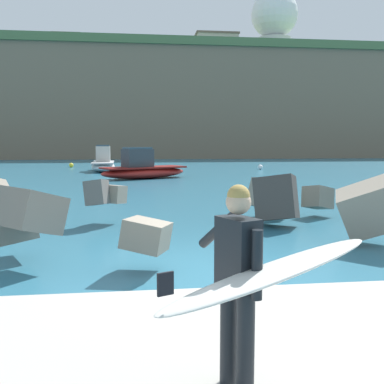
# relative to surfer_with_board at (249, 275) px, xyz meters

# --- Properties ---
(ground_plane) EXTENTS (400.00, 400.00, 0.00)m
(ground_plane) POSITION_rel_surfer_with_board_xyz_m (0.39, 4.57, -1.28)
(ground_plane) COLOR #2D6B84
(walkway_path) EXTENTS (48.00, 4.40, 0.24)m
(walkway_path) POSITION_rel_surfer_with_board_xyz_m (0.39, 0.57, -1.16)
(walkway_path) COLOR #B2ADA3
(walkway_path) RESTS_ON ground
(breakwater_jetty) EXTENTS (32.47, 7.88, 3.04)m
(breakwater_jetty) POSITION_rel_surfer_with_board_xyz_m (1.25, 7.00, -0.23)
(breakwater_jetty) COLOR slate
(breakwater_jetty) RESTS_ON ground
(surfer_with_board) EXTENTS (2.05, 1.47, 1.78)m
(surfer_with_board) POSITION_rel_surfer_with_board_xyz_m (0.00, 0.00, 0.00)
(surfer_with_board) COLOR black
(surfer_with_board) RESTS_ON walkway_path
(boat_near_left) EXTENTS (2.11, 5.90, 2.20)m
(boat_near_left) POSITION_rel_surfer_with_board_xyz_m (-3.73, 34.11, -0.61)
(boat_near_left) COLOR white
(boat_near_left) RESTS_ON ground
(boat_near_centre) EXTENTS (6.34, 4.58, 2.07)m
(boat_near_centre) POSITION_rel_surfer_with_board_xyz_m (-0.57, 26.02, -0.65)
(boat_near_centre) COLOR maroon
(boat_near_centre) RESTS_ON ground
(mooring_buoy_inner) EXTENTS (0.44, 0.44, 0.44)m
(mooring_buoy_inner) POSITION_rel_surfer_with_board_xyz_m (-7.25, 40.35, -1.06)
(mooring_buoy_inner) COLOR yellow
(mooring_buoy_inner) RESTS_ON ground
(mooring_buoy_middle) EXTENTS (0.44, 0.44, 0.44)m
(mooring_buoy_middle) POSITION_rel_surfer_with_board_xyz_m (9.92, 34.66, -1.06)
(mooring_buoy_middle) COLOR silver
(mooring_buoy_middle) RESTS_ON ground
(headland_bluff) EXTENTS (97.42, 37.57, 17.52)m
(headland_bluff) POSITION_rel_surfer_with_board_xyz_m (6.96, 79.59, 7.51)
(headland_bluff) COLOR #756651
(headland_bluff) RESTS_ON ground
(radar_dome) EXTENTS (8.06, 8.06, 11.02)m
(radar_dome) POSITION_rel_surfer_with_board_xyz_m (23.05, 73.73, 22.31)
(radar_dome) COLOR silver
(radar_dome) RESTS_ON headland_bluff
(station_building_west) EXTENTS (5.28, 4.48, 5.86)m
(station_building_west) POSITION_rel_surfer_with_board_xyz_m (-14.12, 87.68, 19.19)
(station_building_west) COLOR silver
(station_building_west) RESTS_ON headland_bluff
(station_building_central) EXTENTS (5.12, 5.99, 5.17)m
(station_building_central) POSITION_rel_surfer_with_board_xyz_m (3.60, 89.06, 18.84)
(station_building_central) COLOR silver
(station_building_central) RESTS_ON headland_bluff
(station_building_east) EXTENTS (7.48, 6.12, 3.91)m
(station_building_east) POSITION_rel_surfer_with_board_xyz_m (13.20, 76.53, 18.21)
(station_building_east) COLOR #B2ADA3
(station_building_east) RESTS_ON headland_bluff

